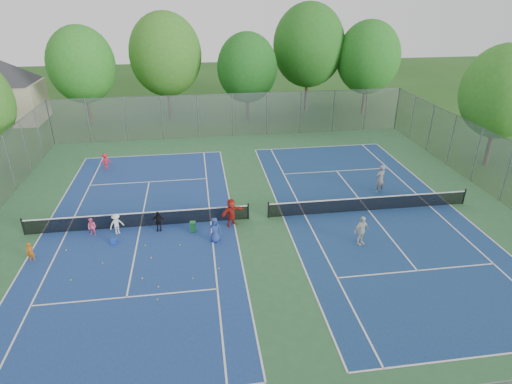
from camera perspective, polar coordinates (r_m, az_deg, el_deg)
ground at (r=26.00m, az=0.32°, el=-3.53°), size 120.00×120.00×0.00m
court_pad at (r=26.00m, az=0.32°, el=-3.52°), size 32.00×32.00×0.01m
court_left at (r=26.02m, az=-15.16°, el=-4.46°), size 10.97×23.77×0.01m
court_right at (r=27.79m, az=14.75°, el=-2.37°), size 10.97×23.77×0.01m
net_left at (r=25.81m, az=-15.27°, el=-3.61°), size 12.87×0.10×0.91m
net_right at (r=27.59m, az=14.86°, el=-1.57°), size 12.87×0.10×0.91m
fence_north at (r=40.04m, az=-3.13°, el=10.17°), size 32.00×0.10×4.00m
fence_east at (r=31.53m, az=30.48°, el=2.17°), size 0.10×32.00×4.00m
house at (r=50.74m, az=-30.43°, el=12.68°), size 11.03×11.03×7.30m
tree_nw at (r=46.19m, az=-22.26°, el=15.43°), size 6.40×6.40×9.58m
tree_nl at (r=45.92m, az=-11.98°, el=17.49°), size 7.20×7.20×10.69m
tree_nc at (r=44.37m, az=-1.19°, el=16.23°), size 6.00×6.00×8.85m
tree_nr at (r=48.39m, az=7.04°, el=18.82°), size 7.60×7.60×11.42m
tree_ne at (r=48.56m, az=14.76°, el=16.95°), size 6.60×6.60×9.77m
tree_side_e at (r=36.86m, az=30.05°, el=11.47°), size 6.00×6.00×9.20m
ball_crate at (r=24.76m, az=-18.41°, el=-6.28°), size 0.33×0.33×0.26m
ball_hopper at (r=24.77m, az=-8.41°, el=-4.60°), size 0.35×0.35×0.62m
student_a at (r=24.75m, az=-27.86°, el=-7.10°), size 0.41×0.29×1.05m
student_b at (r=25.74m, az=-21.03°, el=-4.38°), size 0.64×0.58×1.08m
student_c at (r=25.41m, az=-18.10°, el=-4.08°), size 0.93×0.79×1.25m
student_d at (r=25.08m, az=-12.92°, el=-3.82°), size 0.74×0.36×1.23m
student_e at (r=23.49m, az=-5.52°, el=-5.06°), size 0.72×0.48×1.45m
student_f at (r=24.90m, az=-3.29°, el=-2.74°), size 1.62×1.26×1.71m
child_far_baseline at (r=34.70m, az=-19.43°, el=3.87°), size 0.94×0.71×1.29m
instructor at (r=30.03m, az=16.24°, el=1.69°), size 0.84×0.69×1.99m
teen_court_b at (r=23.79m, az=13.86°, el=-5.00°), size 1.08×0.77×1.70m
tennis_ball_0 at (r=20.95m, az=-12.88°, el=-12.27°), size 0.07×0.07×0.07m
tennis_ball_1 at (r=24.10m, az=-14.54°, el=-6.93°), size 0.07×0.07×0.07m
tennis_ball_2 at (r=21.67m, az=-4.97°, el=-10.17°), size 0.07×0.07×0.07m
tennis_ball_3 at (r=21.66m, az=-14.92°, el=-11.10°), size 0.07×0.07×0.07m
tennis_ball_4 at (r=21.17m, az=-8.43°, el=-11.38°), size 0.07×0.07×0.07m
tennis_ball_5 at (r=23.31m, az=-19.78°, el=-8.95°), size 0.07×0.07×0.07m
tennis_ball_6 at (r=23.01m, az=-13.80°, el=-8.54°), size 0.07×0.07×0.07m
tennis_ball_7 at (r=25.07m, az=-23.97°, el=-7.13°), size 0.07×0.07×0.07m
tennis_ball_8 at (r=23.73m, az=-10.12°, el=-7.01°), size 0.07×0.07×0.07m
tennis_ball_9 at (r=22.66m, az=-23.47°, el=-10.75°), size 0.07×0.07×0.07m
tennis_ball_10 at (r=20.24m, az=-13.02°, el=-13.82°), size 0.07×0.07×0.07m
tennis_ball_11 at (r=24.57m, az=-5.52°, el=-5.46°), size 0.07×0.07×0.07m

